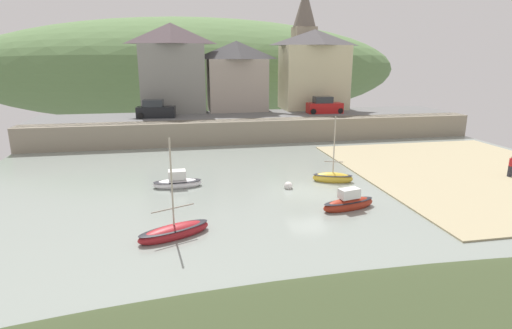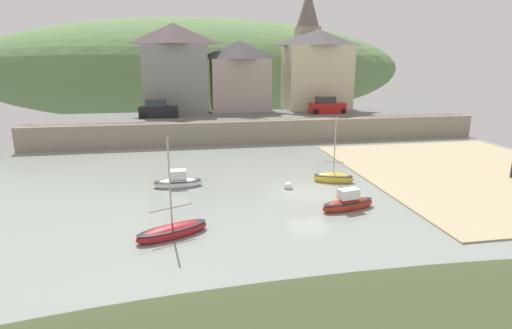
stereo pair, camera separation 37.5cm
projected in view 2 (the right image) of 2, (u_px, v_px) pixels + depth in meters
name	position (u px, v px, depth m)	size (l,w,h in m)	color
ground	(400.00, 253.00, 18.65)	(48.00, 41.00, 0.61)	gray
quay_seawall	(261.00, 129.00, 43.87)	(48.00, 9.40, 2.40)	gray
hillside_backdrop	(193.00, 69.00, 77.42)	(80.00, 44.00, 18.59)	#597B47
waterfront_building_left	(175.00, 67.00, 48.10)	(7.67, 5.07, 10.25)	gray
waterfront_building_centre	(240.00, 76.00, 49.65)	(7.29, 5.27, 8.30)	#A2978A
waterfront_building_right	(317.00, 69.00, 51.12)	(8.30, 5.47, 9.73)	beige
church_with_spire	(307.00, 46.00, 54.15)	(3.00, 3.00, 15.29)	gray
rowboat_small_beached	(333.00, 178.00, 29.67)	(3.05, 1.86, 4.99)	gold
motorboat_with_cabin	(348.00, 204.00, 24.32)	(3.63, 1.71, 1.47)	#9F2A19
fishing_boat_green	(173.00, 231.00, 20.68)	(3.94, 2.60, 5.30)	maroon
sailboat_blue_trim	(178.00, 182.00, 28.60)	(3.43, 1.32, 1.37)	white
parked_car_near_slipway	(158.00, 110.00, 44.61)	(4.23, 2.05, 1.95)	black
parked_car_by_wall	(327.00, 106.00, 47.88)	(4.15, 1.82, 1.95)	red
mooring_buoy	(288.00, 186.00, 28.19)	(0.60, 0.60, 0.60)	silver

